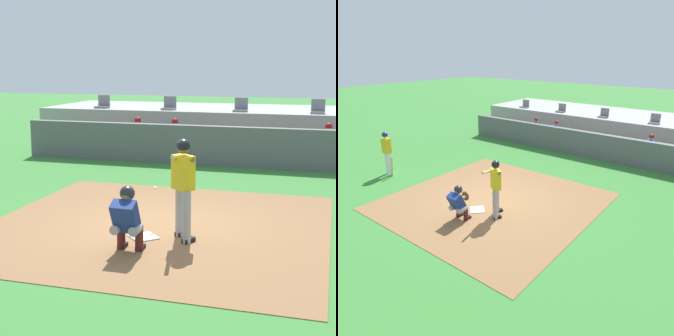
% 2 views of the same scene
% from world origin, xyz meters
% --- Properties ---
extents(ground_plane, '(80.00, 80.00, 0.00)m').
position_xyz_m(ground_plane, '(0.00, 0.00, 0.00)').
color(ground_plane, '#387A33').
extents(dirt_infield, '(6.40, 6.40, 0.01)m').
position_xyz_m(dirt_infield, '(0.00, 0.00, 0.01)').
color(dirt_infield, olive).
rests_on(dirt_infield, ground).
extents(home_plate, '(0.62, 0.62, 0.02)m').
position_xyz_m(home_plate, '(0.00, -0.80, 0.02)').
color(home_plate, white).
rests_on(home_plate, dirt_infield).
extents(batter_at_plate, '(0.52, 0.91, 1.80)m').
position_xyz_m(batter_at_plate, '(0.69, -0.69, 1.04)').
color(batter_at_plate, '#99999E').
rests_on(batter_at_plate, ground).
extents(catcher_crouched, '(0.48, 1.81, 1.13)m').
position_xyz_m(catcher_crouched, '(-0.01, -1.55, 0.61)').
color(catcher_crouched, gray).
rests_on(catcher_crouched, ground).
extents(dugout_wall, '(13.00, 0.30, 1.20)m').
position_xyz_m(dugout_wall, '(0.00, 6.50, 0.60)').
color(dugout_wall, '#59595E').
rests_on(dugout_wall, ground).
extents(dugout_bench, '(11.80, 0.44, 0.45)m').
position_xyz_m(dugout_bench, '(0.00, 7.50, 0.23)').
color(dugout_bench, olive).
rests_on(dugout_bench, ground).
extents(dugout_player_0, '(0.49, 0.70, 1.30)m').
position_xyz_m(dugout_player_0, '(-3.12, 7.34, 0.67)').
color(dugout_player_0, '#939399').
rests_on(dugout_player_0, ground).
extents(dugout_player_1, '(0.49, 0.70, 1.30)m').
position_xyz_m(dugout_player_1, '(-1.83, 7.34, 0.67)').
color(dugout_player_1, '#939399').
rests_on(dugout_player_1, ground).
extents(dugout_player_2, '(0.49, 0.70, 1.30)m').
position_xyz_m(dugout_player_2, '(2.99, 7.34, 0.67)').
color(dugout_player_2, '#939399').
rests_on(dugout_player_2, ground).
extents(stands_platform, '(15.00, 4.40, 1.40)m').
position_xyz_m(stands_platform, '(0.00, 10.90, 0.70)').
color(stands_platform, '#9E9E99').
rests_on(stands_platform, ground).
extents(stadium_seat_0, '(0.46, 0.46, 0.48)m').
position_xyz_m(stadium_seat_0, '(-5.20, 9.38, 1.53)').
color(stadium_seat_0, slate).
rests_on(stadium_seat_0, stands_platform).
extents(stadium_seat_1, '(0.46, 0.46, 0.48)m').
position_xyz_m(stadium_seat_1, '(-2.60, 9.38, 1.53)').
color(stadium_seat_1, slate).
rests_on(stadium_seat_1, stands_platform).
extents(stadium_seat_2, '(0.46, 0.46, 0.48)m').
position_xyz_m(stadium_seat_2, '(0.00, 9.38, 1.53)').
color(stadium_seat_2, slate).
rests_on(stadium_seat_2, stands_platform).
extents(stadium_seat_3, '(0.46, 0.46, 0.48)m').
position_xyz_m(stadium_seat_3, '(2.60, 9.38, 1.53)').
color(stadium_seat_3, slate).
rests_on(stadium_seat_3, stands_platform).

